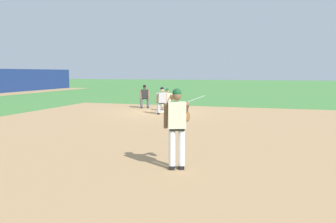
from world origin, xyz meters
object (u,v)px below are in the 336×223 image
object	(u,v)px
baseball	(173,121)
baserunner	(162,99)
first_base_bag	(160,112)
pitcher	(177,124)
first_baseman	(168,99)
umpire	(145,95)

from	to	relation	value
baseball	baserunner	bearing A→B (deg)	27.39
first_base_bag	pitcher	world-z (taller)	pitcher
pitcher	baserunner	bearing A→B (deg)	19.98
pitcher	baserunner	distance (m)	9.89
baserunner	baseball	bearing A→B (deg)	-152.61
baseball	pitcher	xyz separation A→B (m)	(-6.78, -2.08, 1.02)
first_base_bag	baseball	size ratio (longest dim) A/B	5.14
pitcher	first_baseman	world-z (taller)	pitcher
baseball	baserunner	world-z (taller)	baserunner
first_baseman	first_base_bag	bearing A→B (deg)	152.27
first_base_bag	umpire	size ratio (longest dim) A/B	0.26
pitcher	first_baseman	bearing A→B (deg)	18.14
pitcher	first_base_bag	bearing A→B (deg)	20.57
baseball	pitcher	distance (m)	7.16
first_base_bag	first_baseman	bearing A→B (deg)	-27.73
baserunner	umpire	world-z (taller)	same
pitcher	baserunner	xyz separation A→B (m)	(9.29, 3.38, -0.27)
baserunner	umpire	size ratio (longest dim) A/B	1.00
first_base_bag	umpire	bearing A→B (deg)	41.61
baseball	umpire	xyz separation A→B (m)	(5.08, 3.28, 0.76)
first_baseman	umpire	distance (m)	2.21
first_base_bag	pitcher	size ratio (longest dim) A/B	0.20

